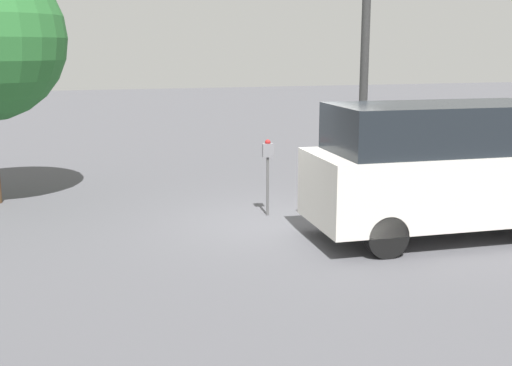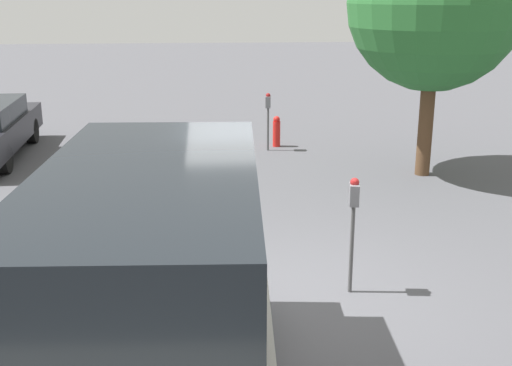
{
  "view_description": "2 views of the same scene",
  "coord_description": "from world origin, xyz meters",
  "px_view_note": "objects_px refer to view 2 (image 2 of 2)",
  "views": [
    {
      "loc": [
        -3.98,
        -10.71,
        3.19
      ],
      "look_at": [
        -0.8,
        -0.5,
        0.92
      ],
      "focal_mm": 45.0,
      "sensor_mm": 36.0,
      "label": 1
    },
    {
      "loc": [
        6.96,
        -1.06,
        3.61
      ],
      "look_at": [
        -0.6,
        -0.44,
        1.32
      ],
      "focal_mm": 45.0,
      "sensor_mm": 36.0,
      "label": 2
    }
  ],
  "objects_px": {
    "parking_meter_far": "(268,108)",
    "fire_hydrant": "(277,131)",
    "parking_meter_near": "(353,209)",
    "parked_van": "(152,297)",
    "street_tree": "(435,4)"
  },
  "relations": [
    {
      "from": "parking_meter_far",
      "to": "parked_van",
      "type": "xyz_separation_m",
      "value": [
        9.81,
        -1.93,
        0.22
      ]
    },
    {
      "from": "parking_meter_far",
      "to": "fire_hydrant",
      "type": "bearing_deg",
      "value": 155.27
    },
    {
      "from": "fire_hydrant",
      "to": "parking_meter_far",
      "type": "bearing_deg",
      "value": -33.12
    },
    {
      "from": "parking_meter_near",
      "to": "parked_van",
      "type": "distance_m",
      "value": 3.25
    },
    {
      "from": "parking_meter_far",
      "to": "fire_hydrant",
      "type": "xyz_separation_m",
      "value": [
        -0.38,
        0.25,
        -0.63
      ]
    },
    {
      "from": "parking_meter_near",
      "to": "street_tree",
      "type": "distance_m",
      "value": 6.21
    },
    {
      "from": "parking_meter_far",
      "to": "parking_meter_near",
      "type": "bearing_deg",
      "value": 10.6
    },
    {
      "from": "fire_hydrant",
      "to": "parking_meter_near",
      "type": "bearing_deg",
      "value": 0.32
    },
    {
      "from": "parking_meter_near",
      "to": "fire_hydrant",
      "type": "distance_m",
      "value": 7.85
    },
    {
      "from": "parking_meter_far",
      "to": "parked_van",
      "type": "relative_size",
      "value": 0.29
    },
    {
      "from": "parking_meter_near",
      "to": "fire_hydrant",
      "type": "height_order",
      "value": "parking_meter_near"
    },
    {
      "from": "parked_van",
      "to": "street_tree",
      "type": "relative_size",
      "value": 0.93
    },
    {
      "from": "parking_meter_near",
      "to": "parked_van",
      "type": "xyz_separation_m",
      "value": [
        2.38,
        -2.22,
        0.12
      ]
    },
    {
      "from": "parking_meter_far",
      "to": "street_tree",
      "type": "xyz_separation_m",
      "value": [
        2.31,
        2.94,
        2.37
      ]
    },
    {
      "from": "street_tree",
      "to": "parking_meter_near",
      "type": "bearing_deg",
      "value": -27.31
    }
  ]
}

